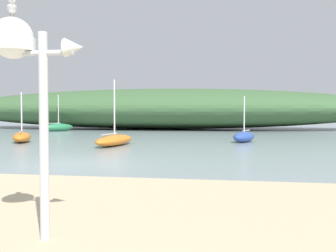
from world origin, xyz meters
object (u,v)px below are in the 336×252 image
seagull_on_radar (12,6)px  sailboat_inner_mooring (59,127)px  sailboat_far_right (22,137)px  sailboat_east_reach (115,140)px  sailboat_centre_water (244,137)px  mast_structure (21,54)px

seagull_on_radar → sailboat_inner_mooring: sailboat_inner_mooring is taller
sailboat_inner_mooring → sailboat_far_right: 13.52m
seagull_on_radar → sailboat_east_reach: bearing=102.9°
seagull_on_radar → sailboat_inner_mooring: 33.19m
sailboat_centre_water → sailboat_far_right: bearing=-170.1°
seagull_on_radar → sailboat_east_reach: (-3.61, 15.80, -2.93)m
mast_structure → sailboat_inner_mooring: 33.17m
sailboat_far_right → sailboat_inner_mooring: bearing=106.2°
seagull_on_radar → sailboat_inner_mooring: (-13.71, 30.09, -2.86)m
seagull_on_radar → sailboat_far_right: bearing=120.1°
sailboat_centre_water → sailboat_far_right: size_ratio=0.91×
mast_structure → sailboat_east_reach: bearing=103.2°
mast_structure → sailboat_far_right: size_ratio=0.94×
sailboat_centre_water → sailboat_inner_mooring: 20.24m
seagull_on_radar → sailboat_inner_mooring: size_ratio=0.10×
mast_structure → seagull_on_radar: 0.63m
mast_structure → sailboat_east_reach: (-3.71, 15.78, -2.31)m
sailboat_east_reach → sailboat_inner_mooring: sailboat_east_reach is taller
sailboat_inner_mooring → sailboat_far_right: size_ratio=1.13×
mast_structure → sailboat_east_reach: 16.37m
sailboat_far_right → seagull_on_radar: bearing=-59.9°
sailboat_east_reach → sailboat_inner_mooring: size_ratio=1.18×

